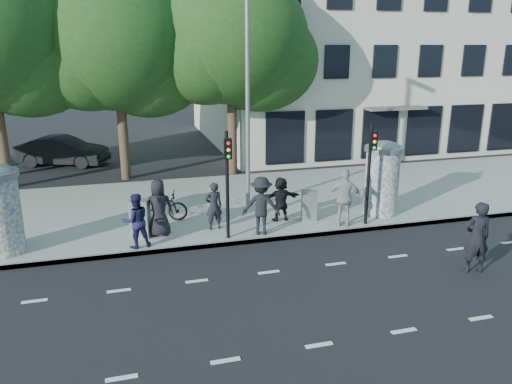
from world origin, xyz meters
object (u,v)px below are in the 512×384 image
object	(u,v)px
car_mid	(63,151)
ped_a	(159,208)
ped_b	(214,206)
ped_f	(281,199)
ped_c	(136,221)
ped_e	(345,198)
cabinet_right	(309,205)
traffic_pole_near	(228,175)
street_lamp	(248,81)
man_road	(477,237)
ped_d	(261,206)
ad_column_right	(382,176)
traffic_pole_far	(370,165)
bicycle	(159,206)
cabinet_left	(140,218)

from	to	relation	value
car_mid	ped_a	bearing A→B (deg)	-140.57
ped_b	ped_f	xyz separation A→B (m)	(2.38, 0.22, -0.03)
ped_c	ped_e	bearing A→B (deg)	168.66
cabinet_right	ped_c	bearing A→B (deg)	-158.40
ped_e	cabinet_right	bearing A→B (deg)	-22.58
ped_c	ped_b	bearing A→B (deg)	-172.13
traffic_pole_near	street_lamp	xyz separation A→B (m)	(1.40, 2.84, 2.56)
man_road	car_mid	size ratio (longest dim) A/B	0.45
ped_d	cabinet_right	world-z (taller)	ped_d
cabinet_right	car_mid	xyz separation A→B (m)	(-9.00, 11.64, 0.07)
ped_b	man_road	distance (m)	7.93
ad_column_right	street_lamp	xyz separation A→B (m)	(-4.40, 1.93, 3.26)
street_lamp	cabinet_right	world-z (taller)	street_lamp
ped_b	cabinet_right	xyz separation A→B (m)	(3.34, -0.00, -0.27)
cabinet_right	car_mid	distance (m)	14.72
traffic_pole_far	ad_column_right	bearing A→B (deg)	42.21
street_lamp	ad_column_right	bearing A→B (deg)	-23.73
man_road	ped_f	bearing A→B (deg)	-41.48
traffic_pole_far	ped_a	distance (m)	7.00
ad_column_right	street_lamp	size ratio (longest dim) A/B	0.33
ped_f	man_road	bearing A→B (deg)	129.05
ped_d	ped_b	bearing A→B (deg)	-12.80
ped_b	ad_column_right	bearing A→B (deg)	173.37
traffic_pole_far	bicycle	size ratio (longest dim) A/B	1.72
ped_b	bicycle	xyz separation A→B (m)	(-1.69, 1.31, -0.28)
cabinet_left	bicycle	bearing A→B (deg)	81.20
traffic_pole_far	cabinet_right	size ratio (longest dim) A/B	3.21
ped_c	ped_e	size ratio (longest dim) A/B	0.85
traffic_pole_far	ped_c	distance (m)	7.70
traffic_pole_far	ped_b	bearing A→B (deg)	169.54
ped_d	bicycle	distance (m)	3.76
street_lamp	ped_c	world-z (taller)	street_lamp
street_lamp	man_road	bearing A→B (deg)	-55.28
ad_column_right	car_mid	distance (m)	16.57
ped_f	cabinet_right	size ratio (longest dim) A/B	1.46
ped_d	cabinet_left	xyz separation A→B (m)	(-3.76, 0.77, -0.33)
bicycle	ped_f	bearing A→B (deg)	-92.11
ped_e	car_mid	distance (m)	15.98
ped_c	ped_e	world-z (taller)	ped_e
cabinet_left	street_lamp	bearing A→B (deg)	43.79
ad_column_right	man_road	distance (m)	4.80
traffic_pole_near	ped_d	distance (m)	1.59
ped_a	cabinet_left	distance (m)	0.68
traffic_pole_near	ped_c	xyz separation A→B (m)	(-2.80, 0.06, -1.24)
traffic_pole_far	ped_a	xyz separation A→B (m)	(-6.85, 0.83, -1.16)
street_lamp	cabinet_right	bearing A→B (deg)	-48.86
bicycle	cabinet_left	xyz separation A→B (m)	(-0.69, -1.36, 0.09)
cabinet_right	ped_f	bearing A→B (deg)	-179.91
man_road	cabinet_right	world-z (taller)	man_road
street_lamp	ped_a	distance (m)	5.46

